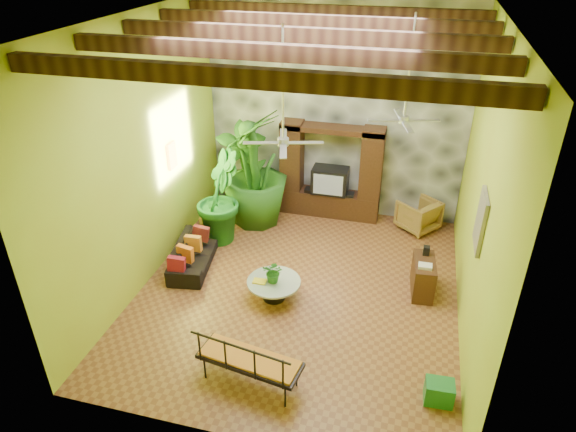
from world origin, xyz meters
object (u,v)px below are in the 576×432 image
(entertainment_center, at_px, (330,178))
(ceiling_fan_back, at_px, (405,108))
(wicker_armchair, at_px, (418,215))
(iron_bench, at_px, (248,360))
(sofa, at_px, (194,253))
(coffee_table, at_px, (274,287))
(tall_plant_c, at_px, (255,169))
(side_console, at_px, (423,277))
(tall_plant_b, at_px, (219,197))
(tall_plant_a, at_px, (243,170))
(ceiling_fan_front, at_px, (283,130))
(green_bin, at_px, (439,392))

(entertainment_center, bearing_deg, ceiling_fan_back, -50.43)
(wicker_armchair, distance_m, iron_bench, 5.98)
(sofa, bearing_deg, coffee_table, -118.55)
(tall_plant_c, relative_size, side_console, 3.12)
(tall_plant_b, height_order, side_console, tall_plant_b)
(sofa, xyz_separation_m, iron_bench, (2.15, -2.86, 0.27))
(ceiling_fan_back, xyz_separation_m, sofa, (-3.93, -0.91, -3.14))
(tall_plant_a, height_order, tall_plant_b, tall_plant_a)
(iron_bench, bearing_deg, tall_plant_c, 115.62)
(iron_bench, bearing_deg, tall_plant_a, 118.73)
(tall_plant_a, relative_size, tall_plant_c, 0.83)
(ceiling_fan_back, bearing_deg, tall_plant_a, 157.13)
(coffee_table, distance_m, iron_bench, 2.19)
(coffee_table, bearing_deg, tall_plant_b, 134.32)
(entertainment_center, relative_size, coffee_table, 2.36)
(coffee_table, bearing_deg, side_console, 18.78)
(ceiling_fan_back, bearing_deg, ceiling_fan_front, -138.37)
(iron_bench, xyz_separation_m, side_console, (2.49, 3.09, -0.18))
(ceiling_fan_front, bearing_deg, tall_plant_a, 120.57)
(wicker_armchair, height_order, side_console, wicker_armchair)
(tall_plant_b, bearing_deg, green_bin, -36.37)
(ceiling_fan_back, bearing_deg, side_console, -43.30)
(entertainment_center, bearing_deg, tall_plant_a, -169.15)
(tall_plant_b, bearing_deg, wicker_armchair, 19.64)
(wicker_armchair, relative_size, tall_plant_b, 0.39)
(tall_plant_b, relative_size, green_bin, 5.01)
(ceiling_fan_back, height_order, wicker_armchair, ceiling_fan_back)
(ceiling_fan_back, bearing_deg, wicker_armchair, 73.00)
(sofa, relative_size, tall_plant_b, 0.87)
(entertainment_center, relative_size, sofa, 1.32)
(entertainment_center, bearing_deg, tall_plant_c, -154.50)
(iron_bench, relative_size, green_bin, 4.01)
(ceiling_fan_front, xyz_separation_m, iron_bench, (0.02, -2.16, -2.87))
(sofa, relative_size, tall_plant_a, 0.80)
(wicker_armchair, xyz_separation_m, iron_bench, (-2.31, -5.51, 0.16))
(entertainment_center, relative_size, green_bin, 5.73)
(wicker_armchair, xyz_separation_m, tall_plant_c, (-3.76, -0.59, 0.99))
(sofa, distance_m, tall_plant_c, 2.44)
(entertainment_center, height_order, side_console, entertainment_center)
(sofa, xyz_separation_m, tall_plant_b, (0.16, 1.12, 0.78))
(tall_plant_c, relative_size, coffee_table, 2.68)
(iron_bench, bearing_deg, ceiling_fan_back, 73.96)
(tall_plant_b, bearing_deg, iron_bench, -63.42)
(tall_plant_a, bearing_deg, ceiling_fan_front, -59.43)
(ceiling_fan_front, distance_m, sofa, 3.85)
(tall_plant_c, xyz_separation_m, coffee_table, (1.23, -2.76, -1.10))
(tall_plant_c, xyz_separation_m, green_bin, (4.28, -4.50, -1.18))
(sofa, height_order, iron_bench, iron_bench)
(ceiling_fan_back, height_order, tall_plant_c, ceiling_fan_back)
(coffee_table, height_order, side_console, side_console)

